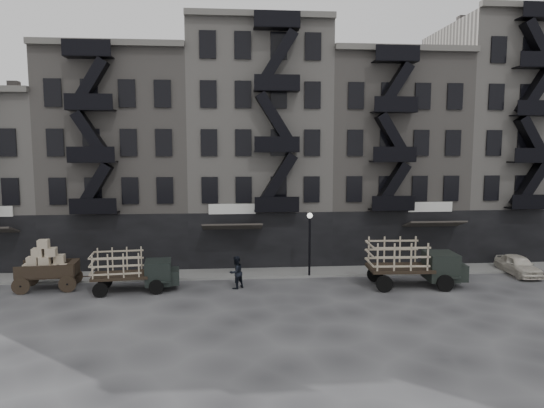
{
  "coord_description": "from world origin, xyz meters",
  "views": [
    {
      "loc": [
        -2.09,
        -28.07,
        8.44
      ],
      "look_at": [
        0.67,
        4.0,
        4.72
      ],
      "focal_mm": 32.0,
      "sensor_mm": 36.0,
      "label": 1
    }
  ],
  "objects": [
    {
      "name": "building_mideast",
      "position": [
        10.0,
        9.83,
        7.5
      ],
      "size": [
        10.0,
        11.35,
        16.2
      ],
      "color": "slate",
      "rests_on": "ground"
    },
    {
      "name": "lamp_post",
      "position": [
        3.0,
        2.6,
        2.78
      ],
      "size": [
        0.36,
        0.36,
        4.28
      ],
      "color": "black",
      "rests_on": "ground"
    },
    {
      "name": "building_east",
      "position": [
        20.0,
        9.82,
        9.0
      ],
      "size": [
        10.0,
        11.35,
        19.2
      ],
      "color": "#9C978F",
      "rests_on": "ground"
    },
    {
      "name": "sidewalk",
      "position": [
        0.0,
        3.75,
        0.07
      ],
      "size": [
        55.0,
        2.5,
        0.15
      ],
      "primitive_type": "cube",
      "color": "slate",
      "rests_on": "ground"
    },
    {
      "name": "wagon",
      "position": [
        -13.15,
        1.33,
        1.72
      ],
      "size": [
        3.72,
        2.22,
        3.02
      ],
      "rotation": [
        0.0,
        0.0,
        0.09
      ],
      "color": "black",
      "rests_on": "ground"
    },
    {
      "name": "building_midwest",
      "position": [
        -10.0,
        9.83,
        7.5
      ],
      "size": [
        10.0,
        11.35,
        16.2
      ],
      "color": "slate",
      "rests_on": "ground"
    },
    {
      "name": "pedestrian_mid",
      "position": [
        -1.81,
        0.52,
        0.99
      ],
      "size": [
        1.22,
        1.2,
        1.98
      ],
      "primitive_type": "imported",
      "rotation": [
        0.0,
        0.0,
        3.86
      ],
      "color": "black",
      "rests_on": "ground"
    },
    {
      "name": "stake_truck_east",
      "position": [
        8.95,
        -0.01,
        1.67
      ],
      "size": [
        5.92,
        2.67,
        2.92
      ],
      "rotation": [
        0.0,
        0.0,
        -0.05
      ],
      "color": "black",
      "rests_on": "ground"
    },
    {
      "name": "building_center",
      "position": [
        -0.0,
        9.82,
        8.5
      ],
      "size": [
        10.0,
        11.35,
        18.2
      ],
      "color": "#9C978F",
      "rests_on": "ground"
    },
    {
      "name": "ground",
      "position": [
        0.0,
        0.0,
        0.0
      ],
      "size": [
        140.0,
        140.0,
        0.0
      ],
      "primitive_type": "plane",
      "color": "#38383A",
      "rests_on": "ground"
    },
    {
      "name": "stake_truck_west",
      "position": [
        -7.89,
        0.48,
        1.42
      ],
      "size": [
        5.11,
        2.46,
        2.49
      ],
      "rotation": [
        0.0,
        0.0,
        0.1
      ],
      "color": "black",
      "rests_on": "ground"
    },
    {
      "name": "car_east",
      "position": [
        17.03,
        2.09,
        0.67
      ],
      "size": [
        1.68,
        3.95,
        1.33
      ],
      "primitive_type": "imported",
      "rotation": [
        0.0,
        0.0,
        -0.03
      ],
      "color": "beige",
      "rests_on": "ground"
    }
  ]
}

